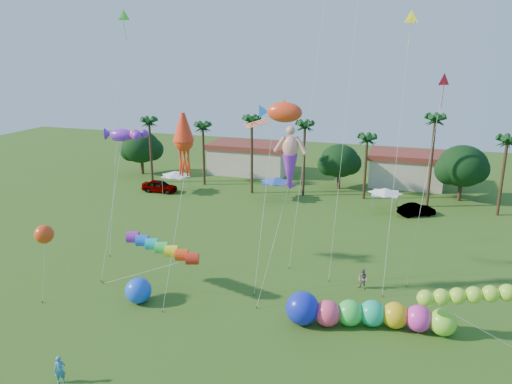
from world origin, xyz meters
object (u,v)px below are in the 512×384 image
(spectator_b, at_px, (363,279))
(spectator_a, at_px, (60,370))
(car_b, at_px, (417,210))
(caterpillar_inflatable, at_px, (363,314))
(blue_ball, at_px, (138,290))
(car_a, at_px, (160,186))

(spectator_b, bearing_deg, spectator_a, -106.38)
(car_b, xyz_separation_m, spectator_a, (-19.77, -39.01, 0.16))
(spectator_a, xyz_separation_m, caterpillar_inflatable, (16.41, 11.91, 0.14))
(car_b, distance_m, blue_ball, 35.42)
(car_b, xyz_separation_m, blue_ball, (-20.47, -28.90, 0.31))
(spectator_a, distance_m, caterpillar_inflatable, 20.27)
(car_a, relative_size, car_b, 1.12)
(spectator_a, height_order, caterpillar_inflatable, caterpillar_inflatable)
(car_a, relative_size, spectator_a, 2.78)
(car_b, distance_m, spectator_a, 43.73)
(car_b, xyz_separation_m, spectator_b, (-4.01, -21.17, 0.15))
(car_b, bearing_deg, spectator_a, 122.27)
(car_a, distance_m, spectator_b, 36.59)
(spectator_a, xyz_separation_m, spectator_b, (15.76, 17.84, -0.01))
(blue_ball, bearing_deg, car_a, 115.56)
(spectator_a, relative_size, caterpillar_inflatable, 0.15)
(car_b, height_order, spectator_b, spectator_b)
(car_a, xyz_separation_m, spectator_b, (30.11, -20.79, 0.04))
(spectator_b, xyz_separation_m, blue_ball, (-16.46, -7.73, 0.15))
(caterpillar_inflatable, relative_size, blue_ball, 5.82)
(car_a, height_order, spectator_b, spectator_b)
(car_a, distance_m, blue_ball, 31.62)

